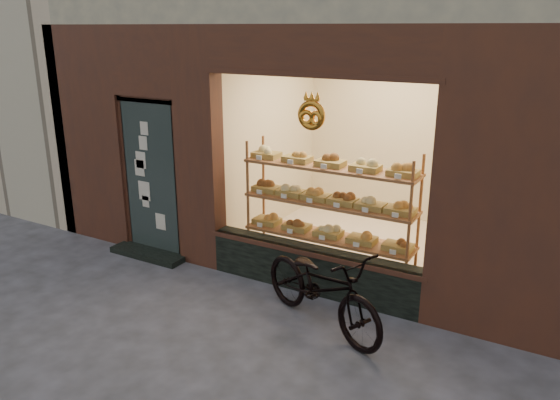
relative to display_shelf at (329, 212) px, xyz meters
The scene contains 3 objects.
ground 2.74m from the display_shelf, 100.01° to the right, with size 90.00×90.00×0.00m, color #393939.
display_shelf is the anchor object (origin of this frame).
bicycle 1.29m from the display_shelf, 67.87° to the right, with size 0.62×1.77×0.93m, color black.
Camera 1 is at (3.11, -3.29, 3.07)m, focal length 35.00 mm.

